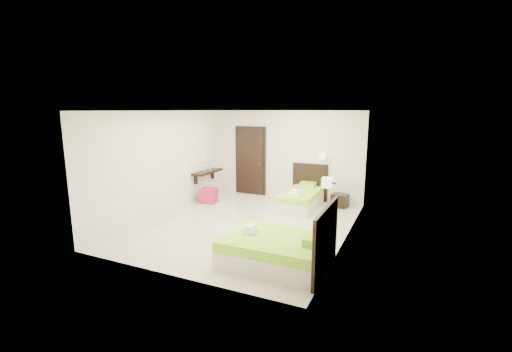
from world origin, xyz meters
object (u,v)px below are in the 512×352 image
at_px(bed_single, 302,197).
at_px(nightstand, 340,201).
at_px(bed_double, 280,249).
at_px(ottoman, 209,195).

bearing_deg(bed_single, nightstand, 22.78).
xyz_separation_m(bed_single, bed_double, (0.71, -3.55, -0.00)).
xyz_separation_m(nightstand, ottoman, (-3.50, -1.12, 0.03)).
height_order(bed_double, ottoman, bed_double).
relative_size(bed_single, bed_double, 0.98).
distance_m(bed_double, nightstand, 3.96).
xyz_separation_m(bed_single, nightstand, (0.96, 0.40, -0.08)).
xyz_separation_m(bed_single, ottoman, (-2.54, -0.72, -0.05)).
xyz_separation_m(bed_double, nightstand, (0.25, 3.95, -0.08)).
relative_size(bed_double, nightstand, 4.35).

